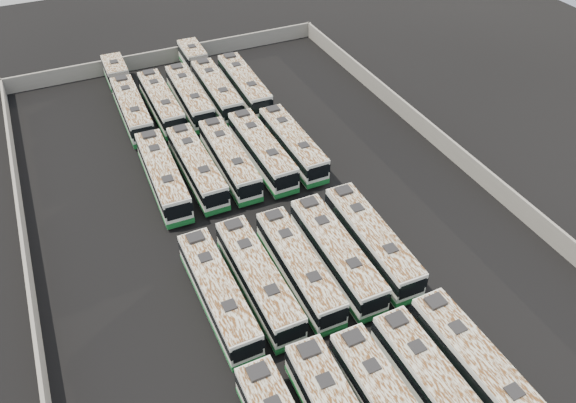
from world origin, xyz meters
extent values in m
plane|color=black|center=(0.00, 0.00, 0.00)|extent=(140.00, 140.00, 0.00)
cube|color=slate|center=(0.00, 36.30, 1.10)|extent=(45.20, 0.30, 2.20)
cube|color=slate|center=(22.30, 0.00, 1.10)|extent=(0.30, 73.20, 2.20)
cube|color=slate|center=(-22.30, 0.00, 1.10)|extent=(0.30, 73.20, 2.20)
cube|color=black|center=(-8.53, -18.63, 3.52)|extent=(1.41, 1.19, 0.28)
cube|color=black|center=(-4.68, -21.11, 3.52)|extent=(1.06, 1.06, 0.15)
cube|color=black|center=(-4.62, -18.49, 3.57)|extent=(1.44, 1.23, 0.28)
cylinder|color=black|center=(-5.82, -19.77, 0.54)|extent=(0.33, 1.10, 1.09)
cylinder|color=black|center=(-3.49, -19.83, 0.54)|extent=(0.33, 1.10, 1.09)
cube|color=beige|center=(-1.18, -24.15, 3.30)|extent=(2.70, 12.42, 0.07)
cube|color=black|center=(-1.20, -21.36, 3.41)|extent=(1.01, 1.01, 0.15)
cube|color=black|center=(-1.23, -18.83, 3.46)|extent=(1.38, 1.17, 0.27)
cylinder|color=black|center=(-2.35, -20.11, 0.53)|extent=(0.31, 1.06, 1.05)
cylinder|color=black|center=(-0.09, -20.09, 0.53)|extent=(0.31, 1.06, 1.05)
cube|color=silver|center=(2.54, -24.24, 1.85)|extent=(2.93, 12.95, 2.96)
cube|color=#17692D|center=(2.54, -24.24, 0.77)|extent=(2.98, 13.00, 0.45)
cube|color=black|center=(2.54, -24.24, 2.34)|extent=(2.99, 13.01, 0.99)
cube|color=beige|center=(2.54, -24.24, 3.37)|extent=(2.87, 12.69, 0.08)
cube|color=black|center=(2.49, -21.40, 3.47)|extent=(1.04, 1.04, 0.15)
cube|color=black|center=(2.44, -18.82, 3.53)|extent=(1.42, 1.21, 0.28)
cylinder|color=black|center=(1.31, -20.13, 0.54)|extent=(0.32, 1.08, 1.08)
cylinder|color=black|center=(3.61, -20.09, 0.54)|extent=(0.32, 1.08, 1.08)
cube|color=silver|center=(6.19, -24.11, 1.88)|extent=(3.03, 13.17, 3.00)
cube|color=#17692D|center=(6.19, -24.11, 0.79)|extent=(3.08, 13.22, 0.46)
cube|color=black|center=(6.19, -24.11, 2.38)|extent=(3.09, 13.23, 1.01)
cube|color=beige|center=(6.19, -24.11, 3.42)|extent=(2.97, 12.91, 0.08)
cube|color=black|center=(6.26, -27.00, 3.53)|extent=(1.06, 1.06, 0.15)
cube|color=black|center=(6.13, -21.23, 3.53)|extent=(1.06, 1.06, 0.15)
cube|color=black|center=(6.07, -18.61, 3.58)|extent=(1.45, 1.23, 0.28)
cylinder|color=black|center=(4.93, -19.95, 0.55)|extent=(0.33, 1.10, 1.09)
cylinder|color=black|center=(7.27, -19.89, 0.55)|extent=(0.33, 1.10, 1.09)
cube|color=silver|center=(-8.37, -9.54, 1.84)|extent=(2.84, 12.83, 2.93)
cube|color=#17692D|center=(-8.37, -9.54, 0.77)|extent=(2.89, 12.88, 0.45)
cube|color=black|center=(-8.37, -9.54, 2.32)|extent=(2.91, 12.89, 0.98)
cube|color=black|center=(-8.28, -15.96, 2.19)|extent=(2.35, 0.09, 1.55)
cube|color=#17692D|center=(-8.28, -15.96, 0.55)|extent=(2.67, 0.14, 0.30)
cube|color=beige|center=(-8.37, -9.54, 3.34)|extent=(2.79, 12.57, 0.07)
cube|color=black|center=(-8.33, -12.36, 3.44)|extent=(1.03, 1.03, 0.15)
cube|color=black|center=(-8.41, -6.73, 3.44)|extent=(1.03, 1.03, 0.15)
cube|color=black|center=(-8.44, -4.17, 3.50)|extent=(1.40, 1.19, 0.28)
cylinder|color=black|center=(-9.45, -13.65, 0.53)|extent=(0.31, 1.07, 1.07)
cylinder|color=black|center=(-7.17, -13.62, 0.53)|extent=(0.31, 1.07, 1.07)
cylinder|color=black|center=(-9.56, -5.46, 0.53)|extent=(0.31, 1.07, 1.07)
cylinder|color=black|center=(-7.28, -5.43, 0.53)|extent=(0.31, 1.07, 1.07)
cube|color=silver|center=(-4.82, -9.45, 1.86)|extent=(2.83, 12.94, 2.96)
cube|color=#17692D|center=(-4.82, -9.45, 0.77)|extent=(2.88, 12.99, 0.45)
cube|color=black|center=(-4.82, -9.45, 2.34)|extent=(2.89, 13.00, 0.99)
cube|color=black|center=(-4.75, -15.92, 2.21)|extent=(2.37, 0.09, 1.56)
cube|color=#17692D|center=(-4.75, -15.92, 0.56)|extent=(2.69, 0.13, 0.30)
cube|color=beige|center=(-4.82, -9.45, 3.37)|extent=(2.78, 12.68, 0.08)
cube|color=black|center=(-4.79, -12.29, 3.47)|extent=(1.03, 1.03, 0.15)
cube|color=black|center=(-4.86, -6.61, 3.47)|extent=(1.03, 1.03, 0.15)
cube|color=black|center=(-4.89, -4.03, 3.53)|extent=(1.41, 1.20, 0.28)
cylinder|color=black|center=(-5.93, -13.59, 0.54)|extent=(0.31, 1.08, 1.08)
cylinder|color=black|center=(-3.63, -13.56, 0.54)|extent=(0.31, 1.08, 1.08)
cylinder|color=black|center=(-6.02, -5.33, 0.54)|extent=(0.31, 1.08, 1.08)
cylinder|color=black|center=(-3.72, -5.30, 0.54)|extent=(0.31, 1.08, 1.08)
cube|color=silver|center=(-1.14, -9.58, 1.81)|extent=(2.69, 12.64, 2.89)
cube|color=#17692D|center=(-1.14, -9.58, 0.76)|extent=(2.74, 12.69, 0.44)
cube|color=black|center=(-1.14, -9.58, 2.29)|extent=(2.75, 12.70, 0.97)
cube|color=black|center=(-1.17, -15.91, 2.16)|extent=(2.31, 0.07, 1.53)
cube|color=#17692D|center=(-1.17, -15.91, 0.55)|extent=(2.63, 0.11, 0.29)
cube|color=beige|center=(-1.14, -9.58, 3.29)|extent=(2.63, 12.38, 0.07)
cube|color=black|center=(-1.16, -12.36, 3.40)|extent=(1.00, 1.00, 0.15)
cube|color=black|center=(-1.13, -6.80, 3.40)|extent=(1.00, 1.00, 0.15)
cube|color=black|center=(-1.12, -4.28, 3.45)|extent=(1.37, 1.16, 0.27)
cylinder|color=black|center=(-2.29, -13.61, 0.53)|extent=(0.30, 1.05, 1.05)
cylinder|color=black|center=(-0.04, -13.62, 0.53)|extent=(0.30, 1.05, 1.05)
cylinder|color=black|center=(-2.25, -5.53, 0.53)|extent=(0.30, 1.05, 1.05)
cylinder|color=black|center=(0.00, -5.54, 0.53)|extent=(0.30, 1.05, 1.05)
cube|color=silver|center=(2.46, -9.58, 1.88)|extent=(2.78, 13.07, 2.99)
cube|color=#17692D|center=(2.46, -9.58, 0.78)|extent=(2.83, 13.12, 0.46)
cube|color=black|center=(2.46, -9.58, 2.37)|extent=(2.84, 13.13, 1.00)
cube|color=black|center=(2.43, -16.13, 2.23)|extent=(2.39, 0.07, 1.58)
cube|color=#17692D|center=(2.43, -16.13, 0.57)|extent=(2.72, 0.11, 0.30)
cube|color=beige|center=(2.46, -9.58, 3.40)|extent=(2.73, 12.81, 0.08)
cube|color=black|center=(2.45, -12.45, 3.51)|extent=(1.04, 1.04, 0.15)
cube|color=black|center=(2.47, -6.71, 3.51)|extent=(1.04, 1.04, 0.15)
cube|color=black|center=(2.49, -4.10, 3.57)|extent=(1.42, 1.20, 0.28)
cylinder|color=black|center=(1.28, -13.75, 0.54)|extent=(0.31, 1.09, 1.09)
cylinder|color=black|center=(3.60, -13.77, 0.54)|extent=(0.31, 1.09, 1.09)
cylinder|color=black|center=(1.32, -5.40, 0.54)|extent=(0.31, 1.09, 1.09)
cylinder|color=black|center=(3.64, -5.41, 0.54)|extent=(0.31, 1.09, 1.09)
cube|color=silver|center=(6.13, -9.40, 1.88)|extent=(2.95, 13.12, 3.00)
cube|color=#17692D|center=(6.13, -9.40, 0.78)|extent=(3.00, 13.17, 0.46)
cube|color=black|center=(6.13, -9.40, 2.38)|extent=(3.01, 13.19, 1.00)
cube|color=black|center=(6.02, -15.96, 2.23)|extent=(2.40, 0.10, 1.58)
cube|color=#17692D|center=(6.02, -15.96, 0.57)|extent=(2.73, 0.15, 0.31)
cube|color=beige|center=(6.13, -9.40, 3.41)|extent=(2.89, 12.86, 0.08)
cube|color=black|center=(6.08, -12.28, 3.52)|extent=(1.05, 1.05, 0.15)
cube|color=black|center=(6.18, -6.53, 3.52)|extent=(1.05, 1.05, 0.15)
cube|color=black|center=(6.22, -3.91, 3.58)|extent=(1.44, 1.22, 0.28)
cylinder|color=black|center=(4.89, -13.57, 0.54)|extent=(0.32, 1.09, 1.09)
cylinder|color=black|center=(7.22, -13.61, 0.54)|extent=(0.32, 1.09, 1.09)
cylinder|color=black|center=(5.03, -5.20, 0.54)|extent=(0.32, 1.09, 1.09)
cylinder|color=black|center=(7.36, -5.24, 0.54)|extent=(0.32, 1.09, 1.09)
cube|color=silver|center=(-8.37, 7.72, 1.88)|extent=(3.05, 13.16, 3.00)
cube|color=#17692D|center=(-8.37, 7.72, 0.79)|extent=(3.10, 13.21, 0.46)
cube|color=black|center=(-8.37, 7.72, 2.38)|extent=(3.11, 13.22, 1.00)
cube|color=black|center=(-8.53, 1.16, 2.24)|extent=(2.40, 0.12, 1.58)
cube|color=#17692D|center=(-8.53, 1.16, 0.57)|extent=(2.73, 0.17, 0.31)
cube|color=beige|center=(-8.37, 7.72, 3.42)|extent=(2.99, 12.89, 0.08)
cube|color=black|center=(-8.44, 4.84, 3.52)|extent=(1.06, 1.06, 0.15)
cube|color=black|center=(-8.30, 10.60, 3.52)|extent=(1.06, 1.06, 0.15)
cube|color=black|center=(-8.23, 13.22, 3.58)|extent=(1.45, 1.23, 0.28)
cylinder|color=black|center=(-9.64, 3.56, 0.55)|extent=(0.33, 1.10, 1.09)
cylinder|color=black|center=(-7.30, 3.51, 0.55)|extent=(0.33, 1.10, 1.09)
cylinder|color=black|center=(-9.43, 11.94, 0.55)|extent=(0.33, 1.10, 1.09)
cylinder|color=black|center=(-7.10, 11.88, 0.55)|extent=(0.33, 1.10, 1.09)
cube|color=silver|center=(-4.73, 7.80, 1.83)|extent=(2.75, 12.73, 2.91)
cube|color=#17692D|center=(-4.73, 7.80, 0.76)|extent=(2.80, 12.78, 0.44)
cube|color=black|center=(-4.73, 7.80, 2.31)|extent=(2.81, 12.79, 0.97)
cube|color=black|center=(-4.68, 1.42, 2.17)|extent=(2.33, 0.08, 1.54)
cube|color=#17692D|center=(-4.68, 1.42, 0.55)|extent=(2.65, 0.12, 0.30)
cube|color=beige|center=(-4.73, 7.80, 3.32)|extent=(2.69, 12.48, 0.07)
cube|color=black|center=(-4.71, 5.00, 3.42)|extent=(1.01, 1.01, 0.15)
cube|color=black|center=(-4.75, 10.60, 3.42)|extent=(1.01, 1.01, 0.15)
cube|color=black|center=(-4.77, 13.14, 3.48)|extent=(1.39, 1.18, 0.28)
cylinder|color=black|center=(-5.83, 3.72, 0.53)|extent=(0.31, 1.06, 1.06)
cylinder|color=black|center=(-3.56, 3.74, 0.53)|extent=(0.31, 1.06, 1.06)
cylinder|color=black|center=(-5.90, 11.86, 0.53)|extent=(0.31, 1.06, 1.06)
cylinder|color=black|center=(-3.63, 11.88, 0.53)|extent=(0.31, 1.06, 1.06)
cube|color=silver|center=(-1.16, 7.71, 1.82)|extent=(2.75, 12.70, 2.91)
cube|color=#17692D|center=(-1.16, 7.71, 0.76)|extent=(2.80, 12.75, 0.44)
cube|color=black|center=(-1.16, 7.71, 2.30)|extent=(2.81, 12.76, 0.97)
cube|color=black|center=(-1.21, 1.36, 2.17)|extent=(2.32, 0.08, 1.53)
cube|color=#17692D|center=(-1.21, 1.36, 0.55)|extent=(2.64, 0.12, 0.30)
cube|color=beige|center=(-1.16, 7.71, 3.31)|extent=(2.70, 12.45, 0.07)
cube|color=black|center=(-1.18, 4.93, 3.41)|extent=(1.01, 1.01, 0.15)
cube|color=black|center=(-1.13, 10.50, 3.41)|extent=(1.01, 1.01, 0.15)
cube|color=black|center=(-1.11, 13.04, 3.47)|extent=(1.38, 1.17, 0.27)
cylinder|color=black|center=(-2.32, 3.67, 0.53)|extent=(0.31, 1.06, 1.06)
cylinder|color=black|center=(-0.06, 3.65, 0.53)|extent=(0.31, 1.06, 1.06)
cylinder|color=black|center=(-2.25, 11.78, 0.53)|extent=(0.31, 1.06, 1.06)
cylinder|color=black|center=(0.01, 11.76, 0.53)|extent=(0.31, 1.06, 1.06)
cube|color=silver|center=(2.56, 7.64, 1.88)|extent=(2.87, 13.10, 3.00)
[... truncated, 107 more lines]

